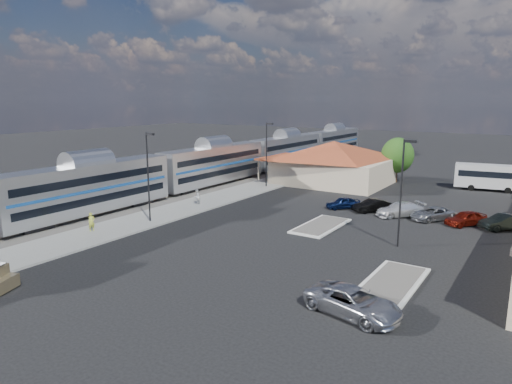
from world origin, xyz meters
The scene contains 22 objects.
ground centered at (0.00, 0.00, 0.00)m, with size 280.00×280.00×0.00m, color black.
railbed centered at (-21.00, 8.00, 0.06)m, with size 16.00×100.00×0.12m, color #4C4944.
platform centered at (-12.00, 6.00, 0.09)m, with size 5.50×92.00×0.18m, color gray.
passenger_train centered at (-18.00, 13.28, 2.87)m, with size 3.00×104.00×5.55m.
freight_cars centered at (-24.00, 10.37, 1.93)m, with size 2.80×46.00×4.00m.
station_depot centered at (-4.56, 24.00, 3.13)m, with size 18.35×12.24×6.20m.
traffic_island_south centered at (4.00, 2.00, 0.10)m, with size 3.30×7.50×0.21m.
traffic_island_north centered at (14.00, -8.00, 0.10)m, with size 3.30×7.50×0.21m.
lamp_plat_s centered at (-10.90, -6.00, 5.34)m, with size 1.08×0.25×9.00m.
lamp_plat_n centered at (-10.90, 16.00, 5.34)m, with size 1.08×0.25×9.00m.
lamp_lot centered at (12.10, 0.00, 5.34)m, with size 1.08×0.25×9.00m.
tree_depot centered at (3.00, 30.00, 4.02)m, with size 4.71×4.71×6.63m.
suv centered at (13.46, -13.83, 0.79)m, with size 2.64×5.72×1.59m, color #B0B2B9.
coach_bus centered at (16.45, 30.77, 2.02)m, with size 11.16×3.88×3.51m.
person_a centered at (-12.84, -11.51, 1.05)m, with size 0.63×0.42×1.74m, color #D5E146.
person_b centered at (-11.90, 2.24, 1.06)m, with size 0.85×0.67×1.76m, color white.
parked_car_a centered at (2.86, 10.16, 0.66)m, with size 1.55×3.85×1.31m, color #0D1B44.
parked_car_b centered at (6.06, 10.46, 0.69)m, with size 1.47×4.21×1.39m, color black.
parked_car_c centered at (9.26, 10.16, 0.75)m, with size 2.10×5.16×1.50m, color white.
parked_car_d centered at (12.46, 10.46, 0.67)m, with size 2.22×4.81×1.34m, color gray.
parked_car_e centered at (15.66, 10.16, 0.73)m, with size 1.72×4.26×1.45m, color maroon.
parked_car_f centered at (18.86, 10.46, 0.74)m, with size 1.57×4.51×1.49m, color black.
Camera 1 is at (22.09, -37.16, 12.18)m, focal length 32.00 mm.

